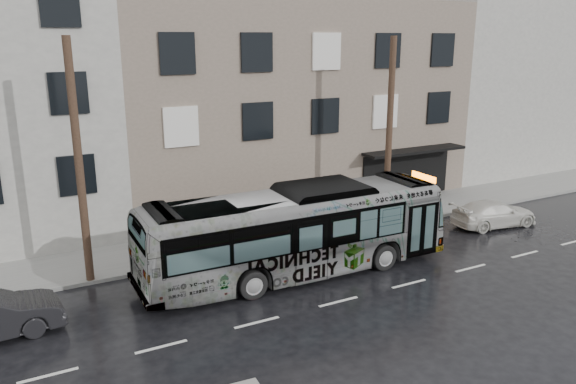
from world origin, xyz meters
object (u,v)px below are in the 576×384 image
object	(u,v)px
utility_pole_rear	(79,164)
bus	(296,232)
sign_post	(404,198)
white_sedan	(494,213)
utility_pole_front	(389,134)

from	to	relation	value
utility_pole_rear	bus	bearing A→B (deg)	-21.47
utility_pole_rear	sign_post	world-z (taller)	utility_pole_rear
utility_pole_rear	white_sedan	bearing A→B (deg)	-7.25
sign_post	utility_pole_front	bearing A→B (deg)	180.00
utility_pole_rear	sign_post	bearing A→B (deg)	0.00
utility_pole_rear	bus	distance (m)	8.43
bus	white_sedan	distance (m)	11.56
utility_pole_front	bus	distance (m)	7.80
utility_pole_rear	white_sedan	xyz separation A→B (m)	(18.87, -2.40, -4.01)
utility_pole_rear	bus	size ratio (longest dim) A/B	0.72
utility_pole_front	sign_post	xyz separation A→B (m)	(1.10, 0.00, -3.30)
utility_pole_rear	sign_post	xyz separation A→B (m)	(15.10, 0.00, -3.30)
utility_pole_front	white_sedan	xyz separation A→B (m)	(4.87, -2.40, -4.01)
utility_pole_front	white_sedan	world-z (taller)	utility_pole_front
utility_pole_front	sign_post	bearing A→B (deg)	0.00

